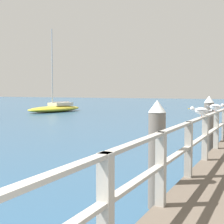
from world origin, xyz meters
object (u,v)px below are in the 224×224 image
dock_piling_near (157,154)px  dock_piling_far (209,125)px  seagull_foreground (201,111)px  boat_1 (56,108)px  seagull_background (216,107)px

dock_piling_near → dock_piling_far: (0.00, 4.87, 0.00)m
dock_piling_near → dock_piling_far: size_ratio=1.00×
seagull_foreground → boat_1: bearing=32.4°
seagull_background → boat_1: (-16.60, 15.92, -1.18)m
seagull_foreground → seagull_background: bearing=-11.1°
dock_piling_far → seagull_background: dock_piling_far is taller
seagull_foreground → seagull_background: (0.02, 1.85, 0.00)m
seagull_foreground → seagull_background: 1.85m
dock_piling_far → seagull_background: size_ratio=3.75×
seagull_foreground → dock_piling_near: bearing=156.9°
dock_piling_near → dock_piling_far: bearing=90.0°
dock_piling_near → seagull_background: (0.39, 3.53, 0.63)m
dock_piling_near → boat_1: (-16.22, 19.45, -0.55)m
dock_piling_far → seagull_foreground: bearing=-83.4°
dock_piling_near → seagull_background: 3.61m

